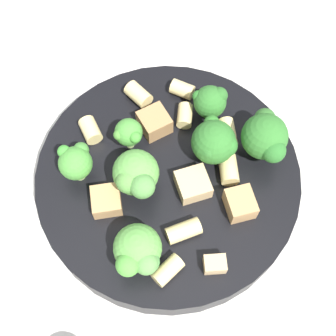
{
  "coord_description": "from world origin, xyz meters",
  "views": [
    {
      "loc": [
        0.15,
        -0.07,
        0.39
      ],
      "look_at": [
        0.0,
        0.0,
        0.04
      ],
      "focal_mm": 50.0,
      "sensor_mm": 36.0,
      "label": 1
    }
  ],
  "objects_px": {
    "chicken_chunk_1": "(217,263)",
    "broccoli_floret_0": "(129,133)",
    "pasta_bowl": "(168,179)",
    "rigatoni_6": "(227,133)",
    "chicken_chunk_0": "(240,204)",
    "rigatoni_7": "(182,89)",
    "broccoli_floret_3": "(76,162)",
    "rigatoni_3": "(168,270)",
    "rigatoni_2": "(183,231)",
    "chicken_chunk_4": "(106,201)",
    "broccoli_floret_4": "(211,101)",
    "rigatoni_4": "(138,95)",
    "chicken_chunk_2": "(154,122)",
    "rigatoni_0": "(185,116)",
    "broccoli_floret_6": "(213,141)",
    "rigatoni_1": "(90,130)",
    "rigatoni_5": "(229,170)",
    "broccoli_floret_2": "(136,175)",
    "chicken_chunk_3": "(193,184)",
    "broccoli_floret_1": "(266,137)",
    "broccoli_floret_5": "(138,252)"
  },
  "relations": [
    {
      "from": "chicken_chunk_1",
      "to": "broccoli_floret_0",
      "type": "bearing_deg",
      "value": -170.36
    },
    {
      "from": "pasta_bowl",
      "to": "rigatoni_6",
      "type": "xyz_separation_m",
      "value": [
        -0.01,
        0.06,
        0.02
      ]
    },
    {
      "from": "chicken_chunk_0",
      "to": "rigatoni_7",
      "type": "bearing_deg",
      "value": 177.68
    },
    {
      "from": "broccoli_floret_3",
      "to": "rigatoni_3",
      "type": "bearing_deg",
      "value": 17.5
    },
    {
      "from": "rigatoni_2",
      "to": "chicken_chunk_4",
      "type": "xyz_separation_m",
      "value": [
        -0.05,
        -0.05,
        0.0
      ]
    },
    {
      "from": "rigatoni_6",
      "to": "broccoli_floret_4",
      "type": "bearing_deg",
      "value": -171.4
    },
    {
      "from": "rigatoni_4",
      "to": "chicken_chunk_2",
      "type": "xyz_separation_m",
      "value": [
        0.03,
        0.0,
        0.0
      ]
    },
    {
      "from": "rigatoni_0",
      "to": "rigatoni_2",
      "type": "distance_m",
      "value": 0.11
    },
    {
      "from": "broccoli_floret_0",
      "to": "rigatoni_2",
      "type": "xyz_separation_m",
      "value": [
        0.09,
        0.01,
        -0.01
      ]
    },
    {
      "from": "broccoli_floret_6",
      "to": "chicken_chunk_1",
      "type": "height_order",
      "value": "broccoli_floret_6"
    },
    {
      "from": "rigatoni_0",
      "to": "rigatoni_1",
      "type": "xyz_separation_m",
      "value": [
        -0.02,
        -0.08,
        0.0
      ]
    },
    {
      "from": "broccoli_floret_0",
      "to": "rigatoni_4",
      "type": "bearing_deg",
      "value": 148.56
    },
    {
      "from": "rigatoni_5",
      "to": "chicken_chunk_1",
      "type": "distance_m",
      "value": 0.08
    },
    {
      "from": "pasta_bowl",
      "to": "chicken_chunk_4",
      "type": "xyz_separation_m",
      "value": [
        0.01,
        -0.06,
        0.02
      ]
    },
    {
      "from": "chicken_chunk_0",
      "to": "chicken_chunk_4",
      "type": "height_order",
      "value": "chicken_chunk_0"
    },
    {
      "from": "rigatoni_0",
      "to": "rigatoni_1",
      "type": "distance_m",
      "value": 0.08
    },
    {
      "from": "broccoli_floret_2",
      "to": "chicken_chunk_0",
      "type": "relative_size",
      "value": 1.81
    },
    {
      "from": "broccoli_floret_6",
      "to": "rigatoni_5",
      "type": "xyz_separation_m",
      "value": [
        0.02,
        0.0,
        -0.02
      ]
    },
    {
      "from": "pasta_bowl",
      "to": "rigatoni_7",
      "type": "distance_m",
      "value": 0.08
    },
    {
      "from": "chicken_chunk_3",
      "to": "rigatoni_7",
      "type": "bearing_deg",
      "value": 160.42
    },
    {
      "from": "broccoli_floret_2",
      "to": "chicken_chunk_3",
      "type": "bearing_deg",
      "value": 66.71
    },
    {
      "from": "broccoli_floret_3",
      "to": "rigatoni_5",
      "type": "distance_m",
      "value": 0.13
    },
    {
      "from": "chicken_chunk_1",
      "to": "chicken_chunk_4",
      "type": "height_order",
      "value": "chicken_chunk_4"
    },
    {
      "from": "rigatoni_7",
      "to": "rigatoni_6",
      "type": "bearing_deg",
      "value": 16.3
    },
    {
      "from": "broccoli_floret_0",
      "to": "rigatoni_5",
      "type": "distance_m",
      "value": 0.09
    },
    {
      "from": "broccoli_floret_2",
      "to": "rigatoni_1",
      "type": "xyz_separation_m",
      "value": [
        -0.07,
        -0.02,
        -0.02
      ]
    },
    {
      "from": "chicken_chunk_0",
      "to": "chicken_chunk_1",
      "type": "height_order",
      "value": "chicken_chunk_0"
    },
    {
      "from": "chicken_chunk_4",
      "to": "broccoli_floret_3",
      "type": "bearing_deg",
      "value": -162.15
    },
    {
      "from": "broccoli_floret_0",
      "to": "broccoli_floret_6",
      "type": "height_order",
      "value": "broccoli_floret_6"
    },
    {
      "from": "broccoli_floret_1",
      "to": "chicken_chunk_4",
      "type": "relative_size",
      "value": 1.96
    },
    {
      "from": "pasta_bowl",
      "to": "rigatoni_3",
      "type": "xyz_separation_m",
      "value": [
        0.08,
        -0.03,
        0.02
      ]
    },
    {
      "from": "broccoli_floret_5",
      "to": "broccoli_floret_6",
      "type": "distance_m",
      "value": 0.11
    },
    {
      "from": "rigatoni_1",
      "to": "chicken_chunk_0",
      "type": "bearing_deg",
      "value": 36.95
    },
    {
      "from": "broccoli_floret_4",
      "to": "rigatoni_5",
      "type": "xyz_separation_m",
      "value": [
        0.06,
        -0.01,
        -0.01
      ]
    },
    {
      "from": "broccoli_floret_1",
      "to": "broccoli_floret_4",
      "type": "xyz_separation_m",
      "value": [
        -0.05,
        -0.02,
        -0.01
      ]
    },
    {
      "from": "broccoli_floret_5",
      "to": "rigatoni_5",
      "type": "bearing_deg",
      "value": 111.23
    },
    {
      "from": "rigatoni_3",
      "to": "rigatoni_4",
      "type": "relative_size",
      "value": 1.03
    },
    {
      "from": "pasta_bowl",
      "to": "chicken_chunk_0",
      "type": "xyz_separation_m",
      "value": [
        0.05,
        0.04,
        0.02
      ]
    },
    {
      "from": "broccoli_floret_6",
      "to": "chicken_chunk_2",
      "type": "distance_m",
      "value": 0.06
    },
    {
      "from": "rigatoni_3",
      "to": "chicken_chunk_0",
      "type": "bearing_deg",
      "value": 108.14
    },
    {
      "from": "rigatoni_3",
      "to": "chicken_chunk_3",
      "type": "height_order",
      "value": "chicken_chunk_3"
    },
    {
      "from": "broccoli_floret_6",
      "to": "chicken_chunk_3",
      "type": "xyz_separation_m",
      "value": [
        0.02,
        -0.03,
        -0.02
      ]
    },
    {
      "from": "rigatoni_0",
      "to": "rigatoni_2",
      "type": "xyz_separation_m",
      "value": [
        0.1,
        -0.05,
        0.0
      ]
    },
    {
      "from": "rigatoni_2",
      "to": "rigatoni_7",
      "type": "relative_size",
      "value": 1.34
    },
    {
      "from": "broccoli_floret_1",
      "to": "chicken_chunk_3",
      "type": "relative_size",
      "value": 1.81
    },
    {
      "from": "broccoli_floret_3",
      "to": "chicken_chunk_1",
      "type": "distance_m",
      "value": 0.14
    },
    {
      "from": "broccoli_floret_3",
      "to": "chicken_chunk_0",
      "type": "relative_size",
      "value": 1.52
    },
    {
      "from": "broccoli_floret_3",
      "to": "rigatoni_7",
      "type": "height_order",
      "value": "broccoli_floret_3"
    },
    {
      "from": "broccoli_floret_0",
      "to": "broccoli_floret_2",
      "type": "xyz_separation_m",
      "value": [
        0.04,
        -0.01,
        0.01
      ]
    },
    {
      "from": "rigatoni_5",
      "to": "broccoli_floret_3",
      "type": "bearing_deg",
      "value": -113.88
    }
  ]
}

